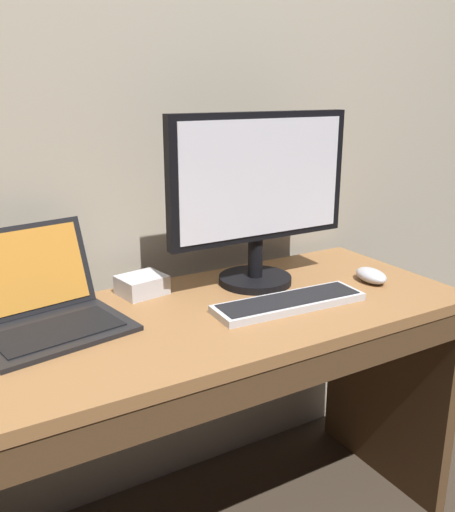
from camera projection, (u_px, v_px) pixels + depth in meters
name	position (u px, v px, depth m)	size (l,w,h in m)	color
back_wall	(123.00, 17.00, 1.48)	(4.81, 0.04, 2.94)	#ADA38E
desk	(193.00, 391.00, 1.45)	(1.50, 0.58, 0.74)	olive
laptop_black	(45.00, 309.00, 1.32)	(0.38, 0.36, 0.23)	black
external_monitor	(259.00, 192.00, 1.54)	(0.56, 0.21, 0.49)	black
wired_keyboard	(289.00, 302.00, 1.45)	(0.42, 0.14, 0.02)	#BCBCC1
computer_mouse	(371.00, 275.00, 1.63)	(0.07, 0.12, 0.04)	#B7B7BC
external_drive_box	(142.00, 285.00, 1.54)	(0.12, 0.10, 0.05)	silver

